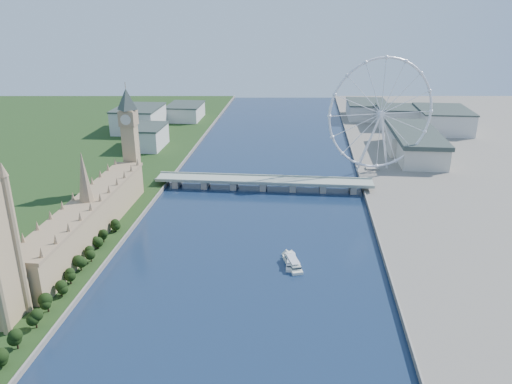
# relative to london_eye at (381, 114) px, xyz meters

# --- Properties ---
(tree_row) EXTENTS (7.45, 215.45, 18.88)m
(tree_row) POSITION_rel_london_eye_xyz_m (-232.98, -281.08, -58.80)
(tree_row) COLOR black
(tree_row) RESTS_ON ground
(parliament_range) EXTENTS (24.00, 200.00, 70.00)m
(parliament_range) POSITION_rel_london_eye_xyz_m (-247.98, -185.08, -49.04)
(parliament_range) COLOR tan
(parliament_range) RESTS_ON ground
(big_ben) EXTENTS (20.02, 20.02, 110.00)m
(big_ben) POSITION_rel_london_eye_xyz_m (-247.98, -77.08, -0.95)
(big_ben) COLOR tan
(big_ben) RESTS_ON ground
(westminster_bridge) EXTENTS (220.00, 22.00, 9.50)m
(westminster_bridge) POSITION_rel_london_eye_xyz_m (-119.98, -55.08, -60.89)
(westminster_bridge) COLOR gray
(westminster_bridge) RESTS_ON ground
(london_eye) EXTENTS (113.60, 39.12, 124.30)m
(london_eye) POSITION_rel_london_eye_xyz_m (0.00, 0.00, 0.00)
(london_eye) COLOR silver
(london_eye) RESTS_ON ground
(county_hall) EXTENTS (54.00, 144.00, 35.00)m
(county_hall) POSITION_rel_london_eye_xyz_m (55.02, 74.92, -67.52)
(county_hall) COLOR beige
(county_hall) RESTS_ON ground
(city_skyline) EXTENTS (505.00, 280.00, 32.00)m
(city_skyline) POSITION_rel_london_eye_xyz_m (-80.75, 205.00, -50.56)
(city_skyline) COLOR beige
(city_skyline) RESTS_ON ground
(tour_boat_near) EXTENTS (7.19, 27.43, 6.03)m
(tour_boat_near) POSITION_rel_london_eye_xyz_m (-87.42, -211.26, -67.52)
(tour_boat_near) COLOR silver
(tour_boat_near) RESTS_ON ground
(tour_boat_far) EXTENTS (17.03, 31.88, 6.85)m
(tour_boat_far) POSITION_rel_london_eye_xyz_m (-86.20, -213.58, -67.52)
(tour_boat_far) COLOR silver
(tour_boat_far) RESTS_ON ground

